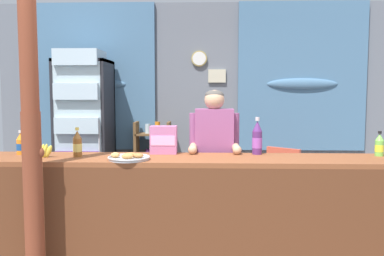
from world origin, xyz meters
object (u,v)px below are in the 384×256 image
(bottle_shelf_rack, at_px, (153,160))
(snack_box_wafer, at_px, (164,140))
(soda_bottle_iced_tea, at_px, (77,144))
(pastry_tray, at_px, (129,157))
(stall_counter, at_px, (193,202))
(plastic_lawn_chair, at_px, (288,178))
(shopkeeper, at_px, (214,149))
(drink_fridge, at_px, (84,123))
(timber_post, at_px, (31,119))
(soda_bottle_orange_soda, at_px, (21,144))
(soda_bottle_lime_soda, at_px, (379,145))
(banana_bunch, at_px, (38,151))
(soda_bottle_grape_soda, at_px, (257,139))

(bottle_shelf_rack, relative_size, snack_box_wafer, 4.44)
(soda_bottle_iced_tea, bearing_deg, pastry_tray, -17.24)
(stall_counter, bearing_deg, soda_bottle_iced_tea, 172.78)
(pastry_tray, bearing_deg, snack_box_wafer, 54.72)
(plastic_lawn_chair, bearing_deg, shopkeeper, -134.73)
(soda_bottle_iced_tea, bearing_deg, drink_fridge, 105.51)
(soda_bottle_iced_tea, bearing_deg, timber_post, -114.50)
(stall_counter, relative_size, snack_box_wafer, 16.92)
(shopkeeper, distance_m, soda_bottle_orange_soda, 1.76)
(stall_counter, distance_m, plastic_lawn_chair, 1.82)
(soda_bottle_lime_soda, bearing_deg, drink_fridge, 152.38)
(timber_post, height_order, plastic_lawn_chair, timber_post)
(stall_counter, bearing_deg, pastry_tray, -177.85)
(banana_bunch, bearing_deg, bottle_shelf_rack, 70.53)
(timber_post, bearing_deg, soda_bottle_orange_soda, 122.03)
(drink_fridge, relative_size, shopkeeper, 1.33)
(timber_post, xyz_separation_m, plastic_lawn_chair, (2.27, 1.78, -0.80))
(plastic_lawn_chair, xyz_separation_m, snack_box_wafer, (-1.35, -1.13, 0.58))
(pastry_tray, bearing_deg, soda_bottle_iced_tea, 162.76)
(timber_post, height_order, shopkeeper, timber_post)
(pastry_tray, bearing_deg, shopkeeper, 39.51)
(soda_bottle_iced_tea, height_order, snack_box_wafer, soda_bottle_iced_tea)
(snack_box_wafer, bearing_deg, soda_bottle_lime_soda, -2.10)
(drink_fridge, bearing_deg, soda_bottle_lime_soda, -27.62)
(drink_fridge, xyz_separation_m, soda_bottle_lime_soda, (3.09, -1.61, -0.06))
(stall_counter, bearing_deg, bottle_shelf_rack, 106.48)
(soda_bottle_iced_tea, bearing_deg, snack_box_wafer, 15.91)
(timber_post, height_order, bottle_shelf_rack, timber_post)
(shopkeeper, bearing_deg, soda_bottle_lime_soda, -11.98)
(drink_fridge, height_order, pastry_tray, drink_fridge)
(pastry_tray, bearing_deg, bottle_shelf_rack, 92.41)
(soda_bottle_grape_soda, height_order, soda_bottle_lime_soda, soda_bottle_grape_soda)
(bottle_shelf_rack, distance_m, banana_bunch, 2.16)
(plastic_lawn_chair, distance_m, snack_box_wafer, 1.86)
(shopkeeper, relative_size, banana_bunch, 5.51)
(timber_post, bearing_deg, soda_bottle_grape_soda, 19.89)
(drink_fridge, bearing_deg, soda_bottle_iced_tea, -74.49)
(shopkeeper, xyz_separation_m, soda_bottle_grape_soda, (0.38, -0.24, 0.13))
(timber_post, xyz_separation_m, soda_bottle_iced_tea, (0.20, 0.44, -0.24))
(bottle_shelf_rack, distance_m, soda_bottle_lime_soda, 2.90)
(drink_fridge, bearing_deg, stall_counter, -51.72)
(soda_bottle_grape_soda, bearing_deg, banana_bunch, -172.67)
(drink_fridge, height_order, shopkeeper, drink_fridge)
(soda_bottle_iced_tea, bearing_deg, soda_bottle_orange_soda, 168.44)
(bottle_shelf_rack, relative_size, banana_bunch, 4.02)
(plastic_lawn_chair, bearing_deg, timber_post, -141.93)
(drink_fridge, bearing_deg, snack_box_wafer, -52.09)
(bottle_shelf_rack, xyz_separation_m, pastry_tray, (0.09, -2.09, 0.38))
(soda_bottle_orange_soda, distance_m, snack_box_wafer, 1.27)
(timber_post, bearing_deg, shopkeeper, 32.49)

